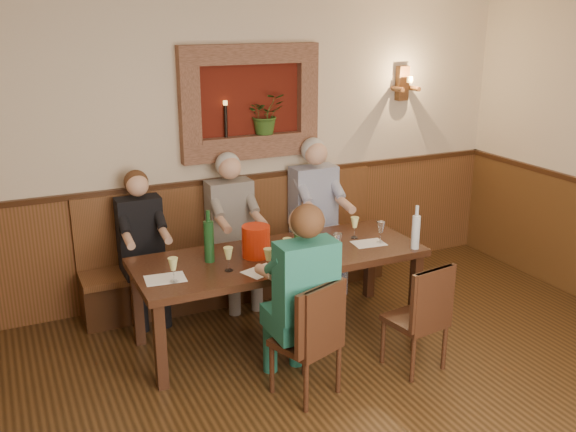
# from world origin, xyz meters

# --- Properties ---
(room_shell) EXTENTS (6.04, 6.04, 2.82)m
(room_shell) POSITION_xyz_m (0.00, 0.00, 1.89)
(room_shell) COLOR beige
(room_shell) RESTS_ON ground
(wainscoting) EXTENTS (6.02, 6.02, 1.15)m
(wainscoting) POSITION_xyz_m (0.00, -0.00, 0.59)
(wainscoting) COLOR #523517
(wainscoting) RESTS_ON ground
(wall_niche) EXTENTS (1.36, 0.30, 1.06)m
(wall_niche) POSITION_xyz_m (0.24, 2.94, 1.81)
(wall_niche) COLOR #50140B
(wall_niche) RESTS_ON ground
(wall_sconce) EXTENTS (0.25, 0.20, 0.35)m
(wall_sconce) POSITION_xyz_m (1.90, 2.93, 1.94)
(wall_sconce) COLOR #523517
(wall_sconce) RESTS_ON ground
(dining_table) EXTENTS (2.40, 0.90, 0.75)m
(dining_table) POSITION_xyz_m (0.00, 1.85, 0.68)
(dining_table) COLOR black
(dining_table) RESTS_ON ground
(bench) EXTENTS (3.00, 0.45, 1.11)m
(bench) POSITION_xyz_m (0.00, 2.79, 0.33)
(bench) COLOR #381E0F
(bench) RESTS_ON ground
(chair_near_left) EXTENTS (0.51, 0.51, 0.90)m
(chair_near_left) POSITION_xyz_m (-0.18, 0.97, 0.26)
(chair_near_left) COLOR black
(chair_near_left) RESTS_ON ground
(chair_near_right) EXTENTS (0.44, 0.44, 0.88)m
(chair_near_right) POSITION_xyz_m (0.74, 0.94, 0.26)
(chair_near_right) COLOR black
(chair_near_right) RESTS_ON ground
(person_bench_left) EXTENTS (0.39, 0.48, 1.35)m
(person_bench_left) POSITION_xyz_m (-0.95, 2.69, 0.56)
(person_bench_left) COLOR black
(person_bench_left) RESTS_ON ground
(person_bench_mid) EXTENTS (0.42, 0.52, 1.43)m
(person_bench_mid) POSITION_xyz_m (-0.10, 2.69, 0.59)
(person_bench_mid) COLOR #5B5653
(person_bench_mid) RESTS_ON ground
(person_bench_right) EXTENTS (0.45, 0.55, 1.50)m
(person_bench_right) POSITION_xyz_m (0.79, 2.69, 0.62)
(person_bench_right) COLOR navy
(person_bench_right) RESTS_ON ground
(person_chair_front) EXTENTS (0.43, 0.52, 1.44)m
(person_chair_front) POSITION_xyz_m (-0.19, 1.07, 0.60)
(person_chair_front) COLOR #185656
(person_chair_front) RESTS_ON ground
(spittoon_bucket) EXTENTS (0.29, 0.29, 0.26)m
(spittoon_bucket) POSITION_xyz_m (-0.20, 1.88, 0.88)
(spittoon_bucket) COLOR red
(spittoon_bucket) RESTS_ON dining_table
(wine_bottle_green_a) EXTENTS (0.08, 0.08, 0.38)m
(wine_bottle_green_a) POSITION_xyz_m (0.12, 1.74, 0.90)
(wine_bottle_green_a) COLOR #19471E
(wine_bottle_green_a) RESTS_ON dining_table
(wine_bottle_green_b) EXTENTS (0.08, 0.08, 0.43)m
(wine_bottle_green_b) POSITION_xyz_m (-0.58, 1.93, 0.93)
(wine_bottle_green_b) COLOR #19471E
(wine_bottle_green_b) RESTS_ON dining_table
(water_bottle) EXTENTS (0.08, 0.08, 0.38)m
(water_bottle) POSITION_xyz_m (1.09, 1.48, 0.90)
(water_bottle) COLOR silver
(water_bottle) RESTS_ON dining_table
(tasting_sheet_a) EXTENTS (0.32, 0.24, 0.00)m
(tasting_sheet_a) POSITION_xyz_m (-0.99, 1.74, 0.75)
(tasting_sheet_a) COLOR white
(tasting_sheet_a) RESTS_ON dining_table
(tasting_sheet_b) EXTENTS (0.38, 0.34, 0.00)m
(tasting_sheet_b) POSITION_xyz_m (0.11, 1.70, 0.75)
(tasting_sheet_b) COLOR white
(tasting_sheet_b) RESTS_ON dining_table
(tasting_sheet_c) EXTENTS (0.29, 0.22, 0.00)m
(tasting_sheet_c) POSITION_xyz_m (0.80, 1.75, 0.75)
(tasting_sheet_c) COLOR white
(tasting_sheet_c) RESTS_ON dining_table
(tasting_sheet_d) EXTENTS (0.33, 0.28, 0.00)m
(tasting_sheet_d) POSITION_xyz_m (-0.28, 1.57, 0.75)
(tasting_sheet_d) COLOR white
(tasting_sheet_d) RESTS_ON dining_table
(wine_glass_0) EXTENTS (0.08, 0.08, 0.19)m
(wine_glass_0) POSITION_xyz_m (-0.01, 1.68, 0.85)
(wine_glass_0) COLOR #E3E78A
(wine_glass_0) RESTS_ON dining_table
(wine_glass_1) EXTENTS (0.08, 0.08, 0.19)m
(wine_glass_1) POSITION_xyz_m (0.25, 1.95, 0.85)
(wine_glass_1) COLOR #E3E78A
(wine_glass_1) RESTS_ON dining_table
(wine_glass_2) EXTENTS (0.08, 0.08, 0.19)m
(wine_glass_2) POSITION_xyz_m (0.76, 1.93, 0.85)
(wine_glass_2) COLOR #E3E78A
(wine_glass_2) RESTS_ON dining_table
(wine_glass_3) EXTENTS (0.08, 0.08, 0.19)m
(wine_glass_3) POSITION_xyz_m (-0.95, 1.65, 0.85)
(wine_glass_3) COLOR #E3E78A
(wine_glass_3) RESTS_ON dining_table
(wine_glass_4) EXTENTS (0.08, 0.08, 0.19)m
(wine_glass_4) POSITION_xyz_m (0.41, 1.61, 0.85)
(wine_glass_4) COLOR white
(wine_glass_4) RESTS_ON dining_table
(wine_glass_5) EXTENTS (0.08, 0.08, 0.19)m
(wine_glass_5) POSITION_xyz_m (-0.50, 1.69, 0.85)
(wine_glass_5) COLOR #E3E78A
(wine_glass_5) RESTS_ON dining_table
(wine_glass_6) EXTENTS (0.08, 0.08, 0.19)m
(wine_glass_6) POSITION_xyz_m (0.90, 1.72, 0.85)
(wine_glass_6) COLOR white
(wine_glass_6) RESTS_ON dining_table
(wine_glass_7) EXTENTS (0.08, 0.08, 0.19)m
(wine_glass_7) POSITION_xyz_m (-0.24, 1.53, 0.85)
(wine_glass_7) COLOR #E3E78A
(wine_glass_7) RESTS_ON dining_table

